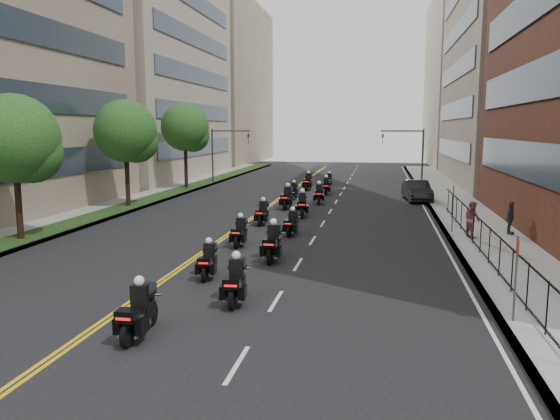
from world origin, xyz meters
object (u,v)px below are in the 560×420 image
at_px(motorcycle_10, 294,192).
at_px(motorcycle_11, 326,187).
at_px(motorcycle_2, 208,262).
at_px(pedestrian_b, 472,219).
at_px(motorcycle_3, 273,244).
at_px(motorcycle_1, 236,283).
at_px(pedestrian_c, 510,218).
at_px(motorcycle_5, 292,224).
at_px(motorcycle_9, 319,195).
at_px(motorcycle_8, 287,199).
at_px(motorcycle_7, 302,206).
at_px(motorcycle_6, 263,214).
at_px(motorcycle_13, 329,181).
at_px(parked_sedan, 417,191).
at_px(motorcycle_12, 308,183).
at_px(motorcycle_0, 138,314).
at_px(motorcycle_4, 240,233).

xyz_separation_m(motorcycle_10, motorcycle_11, (2.29, 3.52, 0.06)).
bearing_deg(motorcycle_2, motorcycle_11, 81.20).
bearing_deg(pedestrian_b, motorcycle_10, 15.38).
bearing_deg(motorcycle_3, pedestrian_b, 32.57).
height_order(motorcycle_1, motorcycle_3, motorcycle_3).
relative_size(motorcycle_10, pedestrian_c, 1.20).
height_order(motorcycle_5, pedestrian_c, pedestrian_c).
distance_m(motorcycle_11, pedestrian_c, 20.22).
bearing_deg(motorcycle_5, motorcycle_9, 95.19).
relative_size(motorcycle_8, motorcycle_10, 1.20).
bearing_deg(motorcycle_7, motorcycle_2, -101.28).
relative_size(motorcycle_6, motorcycle_10, 1.06).
xyz_separation_m(motorcycle_13, pedestrian_c, (11.63, -22.68, 0.41)).
xyz_separation_m(motorcycle_9, parked_sedan, (7.40, 2.95, 0.13)).
bearing_deg(pedestrian_c, motorcycle_13, 52.30).
distance_m(motorcycle_5, motorcycle_12, 21.29).
xyz_separation_m(motorcycle_0, motorcycle_9, (1.91, 27.46, 0.01)).
bearing_deg(motorcycle_8, motorcycle_1, -82.76).
bearing_deg(pedestrian_b, motorcycle_9, 14.07).
bearing_deg(motorcycle_10, motorcycle_4, -82.48).
bearing_deg(motorcycle_4, motorcycle_9, 81.27).
distance_m(motorcycle_4, pedestrian_c, 14.22).
height_order(motorcycle_11, motorcycle_12, motorcycle_12).
height_order(motorcycle_2, parked_sedan, parked_sedan).
relative_size(motorcycle_1, motorcycle_7, 0.95).
distance_m(motorcycle_4, motorcycle_10, 17.92).
height_order(motorcycle_3, motorcycle_11, motorcycle_3).
height_order(motorcycle_5, motorcycle_12, motorcycle_12).
bearing_deg(motorcycle_6, motorcycle_5, -51.96).
distance_m(motorcycle_3, motorcycle_4, 3.39).
bearing_deg(motorcycle_12, motorcycle_5, -81.68).
height_order(motorcycle_6, motorcycle_12, motorcycle_12).
xyz_separation_m(motorcycle_2, pedestrian_b, (11.08, 9.28, 0.46)).
relative_size(motorcycle_9, motorcycle_10, 1.13).
xyz_separation_m(motorcycle_6, motorcycle_9, (2.29, 9.56, 0.04)).
height_order(motorcycle_0, motorcycle_13, motorcycle_0).
distance_m(motorcycle_6, motorcycle_7, 3.86).
distance_m(motorcycle_9, motorcycle_12, 8.94).
height_order(motorcycle_0, pedestrian_b, pedestrian_b).
xyz_separation_m(motorcycle_0, motorcycle_3, (1.93, 9.27, 0.05)).
bearing_deg(pedestrian_b, parked_sedan, -16.46).
distance_m(motorcycle_5, motorcycle_10, 15.00).
bearing_deg(motorcycle_10, motorcycle_8, -78.83).
relative_size(motorcycle_7, motorcycle_12, 0.99).
relative_size(motorcycle_4, parked_sedan, 0.44).
height_order(motorcycle_9, motorcycle_10, motorcycle_9).
relative_size(motorcycle_5, motorcycle_7, 0.85).
height_order(motorcycle_6, parked_sedan, motorcycle_6).
distance_m(motorcycle_11, parked_sedan, 7.99).
bearing_deg(motorcycle_11, motorcycle_13, 90.00).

